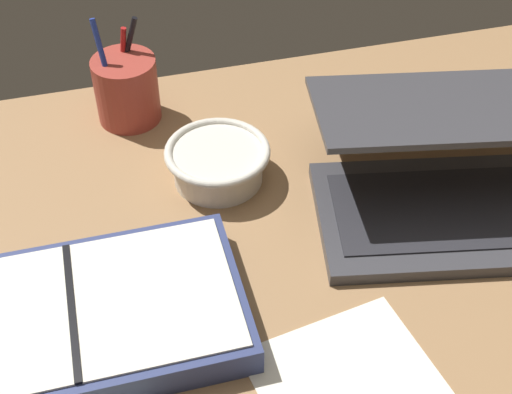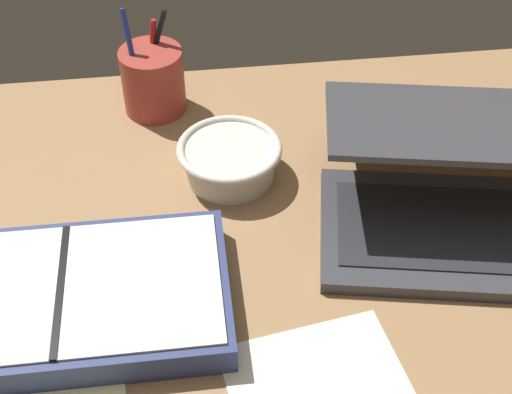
% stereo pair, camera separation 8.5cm
% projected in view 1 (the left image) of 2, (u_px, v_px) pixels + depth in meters
% --- Properties ---
extents(desk_top, '(1.40, 1.00, 0.02)m').
position_uv_depth(desk_top, '(278.00, 311.00, 0.83)').
color(desk_top, '#936D47').
rests_on(desk_top, ground).
extents(laptop, '(0.39, 0.35, 0.14)m').
position_uv_depth(laptop, '(450.00, 176.00, 0.91)').
color(laptop, '#38383D').
rests_on(laptop, desk_top).
extents(bowl, '(0.14, 0.14, 0.05)m').
position_uv_depth(bowl, '(218.00, 162.00, 0.96)').
color(bowl, silver).
rests_on(bowl, desk_top).
extents(pen_cup, '(0.09, 0.09, 0.17)m').
position_uv_depth(pen_cup, '(127.00, 89.00, 1.05)').
color(pen_cup, '#9E382D').
rests_on(pen_cup, desk_top).
extents(planner, '(0.37, 0.21, 0.04)m').
position_uv_depth(planner, '(75.00, 320.00, 0.78)').
color(planner, navy).
rests_on(planner, desk_top).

